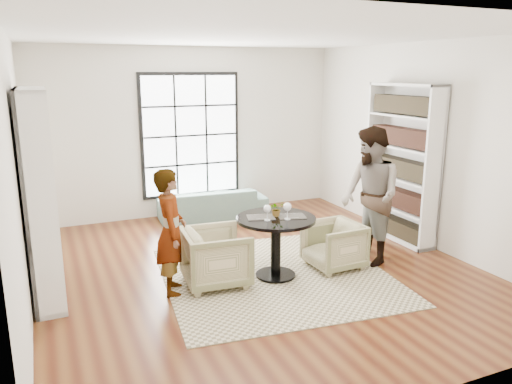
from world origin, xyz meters
name	(u,v)px	position (x,y,z in m)	size (l,w,h in m)	color
ground	(257,269)	(0.00, 0.00, 0.00)	(6.00, 6.00, 0.00)	brown
room_shell	(241,170)	(0.00, 0.54, 1.26)	(6.00, 6.01, 6.00)	silver
rug	(276,275)	(0.13, -0.31, 0.01)	(2.81, 2.81, 0.01)	#C4B693
pedestal_table	(276,234)	(0.12, -0.33, 0.58)	(1.00, 1.00, 0.80)	black
sofa	(213,204)	(0.22, 2.45, 0.27)	(1.87, 0.73, 0.55)	gray
armchair_left	(216,257)	(-0.65, -0.24, 0.36)	(0.76, 0.78, 0.71)	tan
armchair_right	(334,245)	(0.96, -0.36, 0.31)	(0.67, 0.69, 0.63)	#C2BC8A
person_left	(171,232)	(-1.20, -0.24, 0.75)	(0.55, 0.36, 1.50)	gray
person_right	(370,196)	(1.51, -0.36, 0.93)	(0.91, 0.71, 1.87)	gray
placemat_left	(261,217)	(-0.06, -0.26, 0.80)	(0.34, 0.26, 0.01)	#292724
placemat_right	(292,216)	(0.31, -0.37, 0.80)	(0.34, 0.26, 0.01)	#292724
cutlery_left	(261,217)	(-0.06, -0.26, 0.81)	(0.14, 0.22, 0.01)	#B8B8BC
cutlery_right	(292,216)	(0.31, -0.37, 0.81)	(0.14, 0.22, 0.01)	#B8B8BC
wine_glass_left	(267,209)	(-0.04, -0.40, 0.94)	(0.09, 0.09, 0.20)	silver
wine_glass_right	(288,207)	(0.21, -0.46, 0.95)	(0.10, 0.10, 0.21)	silver
flower_centerpiece	(276,209)	(0.15, -0.28, 0.89)	(0.18, 0.15, 0.20)	gray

